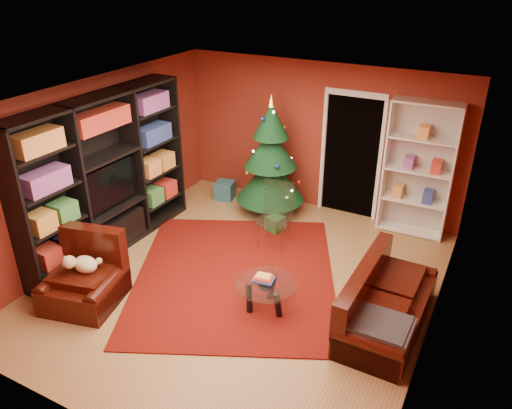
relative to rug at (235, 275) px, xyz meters
The scene contains 18 objects.
floor 0.20m from the rug, 26.83° to the right, with size 5.00×5.50×0.05m, color olive.
ceiling 2.62m from the rug, 26.83° to the right, with size 5.00×5.50×0.05m, color silver.
wall_back 2.98m from the rug, 86.18° to the left, with size 5.00×0.05×2.60m, color maroon.
wall_left 2.68m from the rug, behind, with size 0.05×5.50×2.60m, color maroon.
wall_right 3.00m from the rug, ahead, with size 0.05×5.50×2.60m, color maroon.
doorway 2.94m from the rug, 73.55° to the left, with size 1.06×0.60×2.16m, color black, non-canonical shape.
rug is the anchor object (origin of this frame).
media_unit 2.42m from the rug, behind, with size 0.48×3.13×2.40m, color black, non-canonical shape.
christmas_tree 2.33m from the rug, 102.42° to the left, with size 1.20×1.20×2.13m, color black, non-canonical shape.
gift_box_teal 2.58m from the rug, 124.08° to the left, with size 0.34×0.34×0.34m, color #215667.
gift_box_green 1.45m from the rug, 92.33° to the left, with size 0.26×0.26×0.26m, color #225B26.
gift_box_red 2.65m from the rug, 109.47° to the left, with size 0.22×0.22×0.22m, color maroon.
white_bookshelf 3.33m from the rug, 52.09° to the left, with size 1.05×0.38×2.26m, color white, non-canonical shape.
armchair 2.08m from the rug, 134.85° to the right, with size 0.98×0.98×0.77m, color black, non-canonical shape.
dog 2.06m from the rug, 135.32° to the right, with size 0.40×0.30×0.25m, color beige, non-canonical shape.
sofa 2.23m from the rug, ahead, with size 1.83×0.82×0.79m, color black, non-canonical shape.
coffee_table 0.90m from the rug, 32.64° to the right, with size 0.81×0.81×0.50m, color gray, non-canonical shape.
acrylic_chair 1.10m from the rug, 81.95° to the left, with size 0.48×0.52×0.94m, color #66605B, non-canonical shape.
Camera 1 is at (2.87, -5.05, 4.13)m, focal length 35.00 mm.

